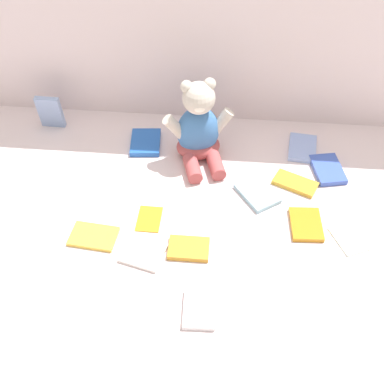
{
  "coord_description": "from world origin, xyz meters",
  "views": [
    {
      "loc": [
        0.08,
        -1.06,
        1.1
      ],
      "look_at": [
        -0.0,
        -0.1,
        0.1
      ],
      "focal_mm": 45.96,
      "sensor_mm": 36.0,
      "label": 1
    }
  ],
  "objects_px": {
    "book_case_9": "(94,236)",
    "book_case_10": "(306,224)",
    "book_case_12": "(190,249)",
    "teddy_bear": "(199,130)",
    "book_case_3": "(257,192)",
    "book_case_0": "(328,169)",
    "book_case_6": "(199,310)",
    "book_case_1": "(146,142)",
    "book_case_4": "(295,183)",
    "book_case_11": "(143,253)",
    "book_case_8": "(149,219)",
    "book_case_7": "(302,148)",
    "book_case_2": "(50,112)",
    "book_case_5": "(349,238)"
  },
  "relations": [
    {
      "from": "book_case_0",
      "to": "book_case_7",
      "type": "xyz_separation_m",
      "value": [
        -0.07,
        0.1,
        -0.0
      ]
    },
    {
      "from": "book_case_7",
      "to": "book_case_11",
      "type": "bearing_deg",
      "value": -127.9
    },
    {
      "from": "book_case_9",
      "to": "book_case_12",
      "type": "bearing_deg",
      "value": -88.75
    },
    {
      "from": "book_case_4",
      "to": "book_case_8",
      "type": "height_order",
      "value": "book_case_4"
    },
    {
      "from": "book_case_1",
      "to": "book_case_8",
      "type": "distance_m",
      "value": 0.34
    },
    {
      "from": "book_case_7",
      "to": "book_case_8",
      "type": "height_order",
      "value": "book_case_7"
    },
    {
      "from": "book_case_6",
      "to": "book_case_8",
      "type": "height_order",
      "value": "book_case_6"
    },
    {
      "from": "book_case_4",
      "to": "book_case_11",
      "type": "bearing_deg",
      "value": 150.31
    },
    {
      "from": "book_case_7",
      "to": "book_case_9",
      "type": "distance_m",
      "value": 0.76
    },
    {
      "from": "book_case_11",
      "to": "book_case_9",
      "type": "bearing_deg",
      "value": -92.47
    },
    {
      "from": "book_case_2",
      "to": "book_case_10",
      "type": "distance_m",
      "value": 0.95
    },
    {
      "from": "book_case_12",
      "to": "book_case_3",
      "type": "bearing_deg",
      "value": -38.9
    },
    {
      "from": "book_case_9",
      "to": "teddy_bear",
      "type": "bearing_deg",
      "value": -29.58
    },
    {
      "from": "book_case_4",
      "to": "book_case_12",
      "type": "distance_m",
      "value": 0.42
    },
    {
      "from": "book_case_0",
      "to": "book_case_3",
      "type": "xyz_separation_m",
      "value": [
        -0.23,
        -0.12,
        -0.0
      ]
    },
    {
      "from": "book_case_6",
      "to": "book_case_11",
      "type": "distance_m",
      "value": 0.23
    },
    {
      "from": "teddy_bear",
      "to": "book_case_2",
      "type": "bearing_deg",
      "value": 152.56
    },
    {
      "from": "book_case_7",
      "to": "book_case_3",
      "type": "bearing_deg",
      "value": -118.27
    },
    {
      "from": "book_case_7",
      "to": "book_case_6",
      "type": "bearing_deg",
      "value": -108.65
    },
    {
      "from": "book_case_6",
      "to": "book_case_7",
      "type": "xyz_separation_m",
      "value": [
        0.3,
        0.64,
        0.0
      ]
    },
    {
      "from": "book_case_4",
      "to": "book_case_11",
      "type": "relative_size",
      "value": 1.21
    },
    {
      "from": "book_case_4",
      "to": "book_case_1",
      "type": "bearing_deg",
      "value": 97.77
    },
    {
      "from": "book_case_8",
      "to": "book_case_9",
      "type": "xyz_separation_m",
      "value": [
        -0.15,
        -0.08,
        0.0
      ]
    },
    {
      "from": "teddy_bear",
      "to": "book_case_5",
      "type": "height_order",
      "value": "teddy_bear"
    },
    {
      "from": "book_case_3",
      "to": "book_case_1",
      "type": "bearing_deg",
      "value": -63.18
    },
    {
      "from": "book_case_4",
      "to": "book_case_0",
      "type": "bearing_deg",
      "value": -31.92
    },
    {
      "from": "book_case_3",
      "to": "book_case_4",
      "type": "distance_m",
      "value": 0.13
    },
    {
      "from": "teddy_bear",
      "to": "book_case_1",
      "type": "xyz_separation_m",
      "value": [
        -0.18,
        0.03,
        -0.1
      ]
    },
    {
      "from": "book_case_3",
      "to": "book_case_4",
      "type": "xyz_separation_m",
      "value": [
        0.12,
        0.05,
        -0.0
      ]
    },
    {
      "from": "book_case_1",
      "to": "book_case_8",
      "type": "bearing_deg",
      "value": 95.27
    },
    {
      "from": "book_case_9",
      "to": "book_case_10",
      "type": "relative_size",
      "value": 1.08
    },
    {
      "from": "book_case_8",
      "to": "book_case_12",
      "type": "relative_size",
      "value": 0.87
    },
    {
      "from": "teddy_bear",
      "to": "book_case_3",
      "type": "relative_size",
      "value": 2.16
    },
    {
      "from": "book_case_1",
      "to": "book_case_4",
      "type": "bearing_deg",
      "value": 157.79
    },
    {
      "from": "book_case_12",
      "to": "book_case_9",
      "type": "bearing_deg",
      "value": 85.55
    },
    {
      "from": "book_case_5",
      "to": "book_case_9",
      "type": "xyz_separation_m",
      "value": [
        -0.72,
        -0.06,
        0.0
      ]
    },
    {
      "from": "book_case_0",
      "to": "book_case_3",
      "type": "distance_m",
      "value": 0.26
    },
    {
      "from": "book_case_11",
      "to": "book_case_10",
      "type": "bearing_deg",
      "value": 121.93
    },
    {
      "from": "book_case_0",
      "to": "book_case_1",
      "type": "bearing_deg",
      "value": 160.27
    },
    {
      "from": "teddy_bear",
      "to": "book_case_7",
      "type": "height_order",
      "value": "teddy_bear"
    },
    {
      "from": "book_case_3",
      "to": "book_case_11",
      "type": "relative_size",
      "value": 1.17
    },
    {
      "from": "book_case_9",
      "to": "book_case_11",
      "type": "xyz_separation_m",
      "value": [
        0.15,
        -0.05,
        -0.0
      ]
    },
    {
      "from": "book_case_0",
      "to": "book_case_6",
      "type": "bearing_deg",
      "value": -136.52
    },
    {
      "from": "book_case_5",
      "to": "book_case_6",
      "type": "distance_m",
      "value": 0.48
    },
    {
      "from": "book_case_5",
      "to": "book_case_3",
      "type": "bearing_deg",
      "value": -55.67
    },
    {
      "from": "book_case_5",
      "to": "book_case_8",
      "type": "relative_size",
      "value": 1.1
    },
    {
      "from": "book_case_3",
      "to": "book_case_9",
      "type": "height_order",
      "value": "book_case_3"
    },
    {
      "from": "book_case_2",
      "to": "book_case_6",
      "type": "relative_size",
      "value": 1.16
    },
    {
      "from": "book_case_7",
      "to": "book_case_12",
      "type": "bearing_deg",
      "value": -120.5
    },
    {
      "from": "book_case_3",
      "to": "book_case_12",
      "type": "bearing_deg",
      "value": 16.22
    }
  ]
}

